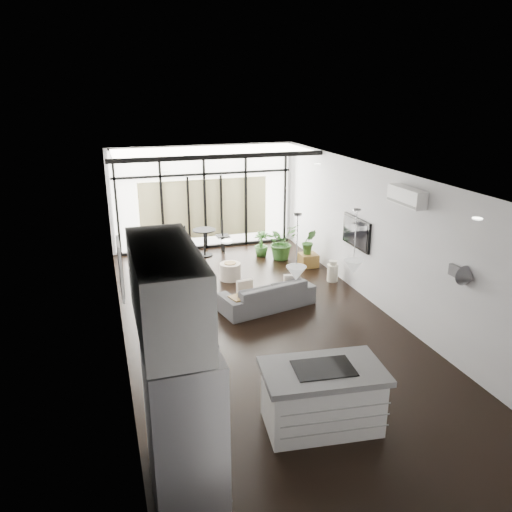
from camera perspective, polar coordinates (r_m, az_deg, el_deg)
floor at (r=9.51m, az=0.55°, el=-7.71°), size 5.00×10.00×0.00m
ceiling at (r=8.63m, az=0.61°, el=9.17°), size 5.00×10.00×0.00m
wall_left at (r=8.57m, az=-15.53°, el=-1.29°), size 0.02×10.00×2.80m
wall_right at (r=9.99m, az=14.34°, el=1.67°), size 0.02×10.00×2.80m
wall_back at (r=13.65m, az=-5.98°, el=6.68°), size 5.00×0.02×2.80m
wall_front at (r=4.96m, az=19.67°, el=-17.46°), size 5.00×0.02×2.80m
glazing at (r=13.53m, az=-5.87°, el=6.58°), size 5.00×0.20×2.80m
skylight at (r=12.46m, az=-5.23°, el=11.94°), size 4.70×1.90×0.06m
neighbour_building at (r=13.67m, az=-5.89°, el=5.41°), size 3.50×0.02×1.60m
island at (r=6.77m, az=7.56°, el=-15.71°), size 1.66×1.10×0.85m
cooktop at (r=6.54m, az=7.72°, el=-12.58°), size 0.82×0.59×0.01m
fridge at (r=5.41m, az=-8.06°, el=-19.22°), size 0.72×0.90×1.85m
appliance_column at (r=5.78m, az=-9.42°, el=-12.20°), size 0.67×0.70×2.58m
upper_cabinets at (r=4.99m, az=-10.19°, el=-3.82°), size 0.62×1.75×0.86m
pendant_left at (r=6.29m, az=4.61°, el=-1.98°), size 0.26×0.26×0.18m
pendant_right at (r=6.61m, az=11.05°, el=-1.21°), size 0.26×0.26×0.18m
sofa at (r=10.03m, az=1.25°, el=-3.88°), size 2.01×0.97×0.75m
console_bench at (r=9.94m, az=0.43°, el=-5.15°), size 1.33×0.69×0.42m
pouf at (r=11.54m, az=-2.96°, el=-1.77°), size 0.59×0.59×0.39m
crate at (r=12.44m, az=5.99°, el=-0.46°), size 0.43×0.43×0.32m
plant_tall at (r=12.87m, az=2.92°, el=1.21°), size 1.15×1.19×0.72m
plant_med at (r=13.12m, az=0.60°, el=0.79°), size 0.63×0.76×0.37m
plant_crate at (r=12.35m, az=6.04°, el=0.86°), size 0.47×0.69×0.28m
milk_can at (r=11.54m, az=8.75°, el=-1.69°), size 0.27×0.27×0.49m
bistro_set at (r=13.18m, az=-5.90°, el=1.41°), size 1.46×0.89×0.66m
tv at (r=10.83m, az=11.39°, el=2.65°), size 0.05×1.10×0.65m
ac_unit at (r=9.03m, az=16.85°, el=6.54°), size 0.22×0.90×0.30m
framed_art at (r=8.05m, az=-15.24°, el=-1.43°), size 0.04×0.70×0.90m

